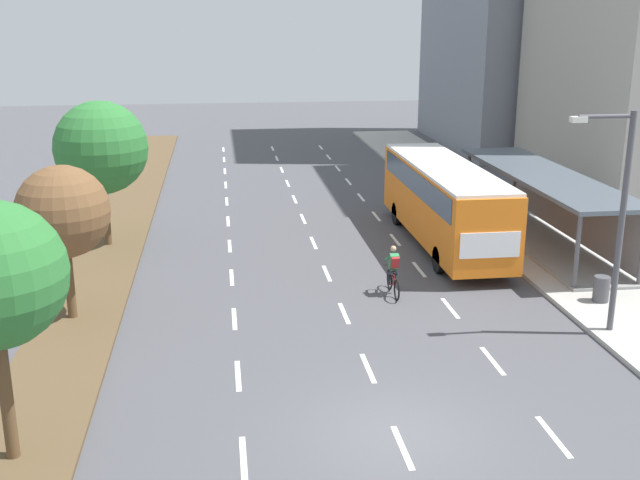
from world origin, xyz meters
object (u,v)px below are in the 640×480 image
Objects in this scene: median_tree_third at (101,148)px; bus at (444,196)px; cyclist at (393,273)px; median_tree_second at (63,212)px; bus_shelter at (548,200)px; streetlight at (617,208)px; trash_bin at (601,289)px.

bus is at bearing -6.20° from median_tree_third.
cyclist is 12.97m from median_tree_third.
cyclist is at bearing -34.23° from median_tree_third.
bus_shelter is at bearing 18.55° from median_tree_second.
streetlight is at bearing -77.43° from bus.
cyclist is 0.38× the size of median_tree_second.
median_tree_second is 17.23m from trash_bin.
bus_shelter is 9.22m from cyclist.
streetlight reaches higher than median_tree_third.
median_tree_second is at bearing 176.82° from trash_bin.
trash_bin is (16.89, -8.94, -3.54)m from median_tree_third.
bus is 2.36× the size of median_tree_second.
median_tree_third is (0.06, 8.00, 0.63)m from median_tree_second.
bus is 6.61m from cyclist.
bus_shelter is at bearing -6.10° from bus.
streetlight is (15.86, -11.21, -0.22)m from median_tree_third.
bus_shelter is 2.15× the size of median_tree_third.
trash_bin is at bearing -66.76° from bus.
bus reaches higher than cyclist.
trash_bin is at bearing 65.57° from streetlight.
cyclist is at bearing 142.88° from streetlight.
trash_bin is at bearing -98.78° from bus_shelter.
median_tree_second is 0.74× the size of streetlight.
median_tree_second is 0.82× the size of median_tree_third.
cyclist is at bearing -120.84° from bus.
median_tree_second is at bearing 168.60° from streetlight.
bus_shelter reaches higher than trash_bin.
median_tree_third is (-10.37, 7.05, 3.32)m from cyclist.
median_tree_third is (-17.97, 1.94, 2.25)m from bus_shelter.
trash_bin is (3.20, -7.45, -1.49)m from bus.
bus is (-4.28, 0.46, 0.20)m from bus_shelter.
streetlight reaches higher than bus_shelter.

